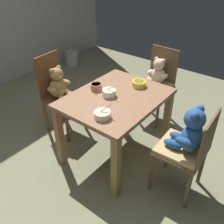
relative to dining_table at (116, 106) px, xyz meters
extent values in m
cube|color=#747356|center=(0.00, 0.00, -0.63)|extent=(5.20, 5.20, 0.04)
cube|color=brown|center=(0.00, 0.00, 0.09)|extent=(1.02, 0.80, 0.04)
cube|color=olive|center=(-0.46, -0.35, -0.27)|extent=(0.07, 0.07, 0.68)
cube|color=olive|center=(0.46, -0.35, -0.27)|extent=(0.07, 0.07, 0.68)
cube|color=brown|center=(-0.46, 0.35, -0.27)|extent=(0.07, 0.07, 0.68)
cube|color=olive|center=(0.46, 0.35, -0.27)|extent=(0.07, 0.07, 0.68)
cube|color=brown|center=(0.84, 0.03, -0.16)|extent=(0.39, 0.42, 0.02)
cube|color=brown|center=(1.02, 0.03, 0.09)|extent=(0.03, 0.37, 0.47)
cylinder|color=brown|center=(0.69, 0.21, -0.39)|extent=(0.04, 0.04, 0.44)
cylinder|color=brown|center=(0.68, -0.13, -0.39)|extent=(0.04, 0.04, 0.44)
cylinder|color=brown|center=(1.01, 0.20, -0.39)|extent=(0.04, 0.04, 0.44)
cylinder|color=brown|center=(0.99, -0.14, -0.39)|extent=(0.04, 0.04, 0.44)
cube|color=tan|center=(0.84, 0.03, -0.13)|extent=(0.36, 0.38, 0.04)
ellipsoid|color=beige|center=(0.91, 0.03, -0.01)|extent=(0.16, 0.18, 0.21)
ellipsoid|color=#C4C890|center=(0.86, 0.03, -0.02)|extent=(0.06, 0.10, 0.12)
sphere|color=beige|center=(0.90, 0.03, 0.15)|extent=(0.14, 0.14, 0.14)
ellipsoid|color=#C4C890|center=(0.85, 0.03, 0.14)|extent=(0.05, 0.06, 0.04)
sphere|color=beige|center=(0.91, 0.08, 0.20)|extent=(0.05, 0.05, 0.05)
sphere|color=beige|center=(0.90, -0.02, 0.20)|extent=(0.05, 0.05, 0.05)
ellipsoid|color=beige|center=(0.89, 0.13, 0.02)|extent=(0.12, 0.06, 0.06)
ellipsoid|color=beige|center=(0.88, -0.07, 0.02)|extent=(0.12, 0.06, 0.06)
ellipsoid|color=beige|center=(0.80, 0.08, -0.08)|extent=(0.14, 0.07, 0.06)
ellipsoid|color=beige|center=(0.80, -0.02, -0.08)|extent=(0.14, 0.07, 0.06)
cube|color=brown|center=(-0.05, 0.73, -0.16)|extent=(0.40, 0.43, 0.02)
cube|color=brown|center=(-0.06, 0.92, 0.10)|extent=(0.34, 0.04, 0.50)
cylinder|color=brown|center=(-0.19, 0.55, -0.39)|extent=(0.04, 0.04, 0.44)
cylinder|color=brown|center=(0.12, 0.57, -0.39)|extent=(0.04, 0.04, 0.44)
cylinder|color=brown|center=(-0.21, 0.89, -0.39)|extent=(0.04, 0.04, 0.44)
cylinder|color=brown|center=(0.10, 0.91, -0.39)|extent=(0.04, 0.04, 0.44)
ellipsoid|color=#A37F45|center=(-0.05, 0.80, -0.03)|extent=(0.22, 0.19, 0.24)
ellipsoid|color=beige|center=(-0.05, 0.75, -0.04)|extent=(0.12, 0.07, 0.14)
sphere|color=#A37F45|center=(-0.05, 0.79, 0.14)|extent=(0.15, 0.15, 0.15)
ellipsoid|color=beige|center=(-0.05, 0.74, 0.13)|extent=(0.06, 0.06, 0.04)
sphere|color=#A37F45|center=(-0.10, 0.80, 0.20)|extent=(0.06, 0.06, 0.06)
sphere|color=#A37F45|center=(0.00, 0.80, 0.20)|extent=(0.06, 0.06, 0.06)
ellipsoid|color=#A37F45|center=(-0.17, 0.77, 0.00)|extent=(0.07, 0.14, 0.07)
ellipsoid|color=#A37F45|center=(0.06, 0.78, 0.00)|extent=(0.07, 0.14, 0.07)
ellipsoid|color=#A37F45|center=(-0.10, 0.68, -0.11)|extent=(0.08, 0.16, 0.07)
ellipsoid|color=#A37F45|center=(0.01, 0.68, -0.11)|extent=(0.08, 0.16, 0.07)
cube|color=brown|center=(-0.03, -0.73, -0.16)|extent=(0.42, 0.42, 0.02)
cube|color=brown|center=(-0.02, -0.93, 0.06)|extent=(0.38, 0.03, 0.41)
cylinder|color=brown|center=(0.14, -0.55, -0.39)|extent=(0.04, 0.04, 0.44)
cylinder|color=brown|center=(-0.21, -0.56, -0.39)|extent=(0.04, 0.04, 0.44)
cylinder|color=brown|center=(0.15, -0.90, -0.39)|extent=(0.04, 0.04, 0.44)
cylinder|color=brown|center=(-0.19, -0.91, -0.39)|extent=(0.04, 0.04, 0.44)
cube|color=tan|center=(-0.03, -0.73, -0.13)|extent=(0.39, 0.39, 0.04)
ellipsoid|color=#254B86|center=(-0.02, -0.80, 0.01)|extent=(0.22, 0.19, 0.25)
ellipsoid|color=beige|center=(-0.03, -0.74, 0.00)|extent=(0.12, 0.07, 0.15)
sphere|color=#254B86|center=(-0.02, -0.79, 0.20)|extent=(0.17, 0.17, 0.17)
ellipsoid|color=beige|center=(-0.03, -0.73, 0.19)|extent=(0.07, 0.06, 0.05)
sphere|color=#254B86|center=(0.04, -0.80, 0.27)|extent=(0.07, 0.07, 0.07)
sphere|color=#254B86|center=(-0.08, -0.80, 0.27)|extent=(0.07, 0.07, 0.07)
ellipsoid|color=#254B86|center=(0.10, -0.77, 0.05)|extent=(0.08, 0.14, 0.07)
ellipsoid|color=#254B86|center=(-0.15, -0.78, 0.05)|extent=(0.08, 0.14, 0.07)
ellipsoid|color=#254B86|center=(0.03, -0.67, -0.07)|extent=(0.08, 0.17, 0.08)
ellipsoid|color=#254B86|center=(-0.09, -0.67, -0.07)|extent=(0.08, 0.17, 0.08)
cylinder|color=beige|center=(-0.35, -0.12, 0.14)|extent=(0.15, 0.15, 0.06)
cylinder|color=beige|center=(-0.35, -0.12, 0.12)|extent=(0.08, 0.08, 0.01)
cylinder|color=#C3B097|center=(-0.35, -0.12, 0.17)|extent=(0.12, 0.12, 0.01)
cylinder|color=#BCBCC1|center=(-0.33, -0.14, 0.21)|extent=(0.09, 0.07, 0.07)
ellipsoid|color=#BCBCC1|center=(-0.36, -0.12, 0.16)|extent=(0.04, 0.04, 0.01)
cylinder|color=yellow|center=(0.32, -0.06, 0.14)|extent=(0.14, 0.14, 0.06)
cylinder|color=yellow|center=(0.32, -0.06, 0.12)|extent=(0.08, 0.08, 0.01)
cylinder|color=#CCB590|center=(0.32, -0.06, 0.17)|extent=(0.12, 0.12, 0.01)
cylinder|color=white|center=(-0.03, 0.06, 0.15)|extent=(0.13, 0.13, 0.06)
cylinder|color=white|center=(-0.03, 0.06, 0.12)|extent=(0.07, 0.07, 0.01)
cylinder|color=beige|center=(-0.03, 0.06, 0.17)|extent=(0.11, 0.11, 0.01)
cylinder|color=#BCBCC1|center=(-0.03, 0.03, 0.21)|extent=(0.01, 0.09, 0.07)
ellipsoid|color=#BCBCC1|center=(-0.03, 0.07, 0.17)|extent=(0.02, 0.03, 0.01)
cylinder|color=#B46954|center=(-0.01, 0.25, 0.15)|extent=(0.11, 0.11, 0.06)
cylinder|color=#B46954|center=(-0.01, 0.25, 0.12)|extent=(0.06, 0.06, 0.01)
cylinder|color=#C8B791|center=(-0.01, 0.25, 0.17)|extent=(0.09, 0.09, 0.01)
cylinder|color=#BCBCC1|center=(-0.03, 0.24, 0.21)|extent=(0.08, 0.02, 0.06)
ellipsoid|color=#BCBCC1|center=(0.00, 0.25, 0.17)|extent=(0.04, 0.03, 0.01)
cylinder|color=#93969B|center=(1.45, 2.15, -0.46)|extent=(0.24, 0.24, 0.29)
camera|label=1|loc=(-1.69, -1.27, 1.33)|focal=40.32mm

